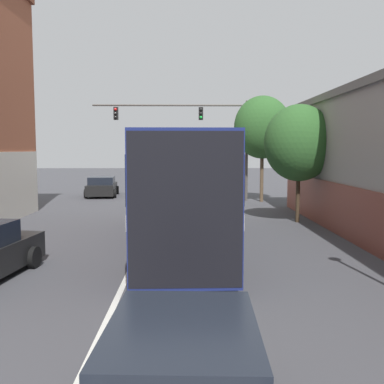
# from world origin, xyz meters

# --- Properties ---
(lane_center_line) EXTENTS (0.14, 44.95, 0.01)m
(lane_center_line) POSITION_xyz_m (0.00, 16.48, 0.00)
(lane_center_line) COLOR silver
(lane_center_line) RESTS_ON ground_plane
(bus) EXTENTS (3.07, 11.70, 3.77)m
(bus) POSITION_xyz_m (1.40, 15.41, 2.11)
(bus) COLOR navy
(bus) RESTS_ON ground_plane
(parked_car_left_near) EXTENTS (2.42, 4.33, 1.39)m
(parked_car_left_near) POSITION_xyz_m (-4.39, 31.89, 0.67)
(parked_car_left_near) COLOR black
(parked_car_left_near) RESTS_ON ground_plane
(traffic_signal_gantry) EXTENTS (9.90, 0.36, 6.40)m
(traffic_signal_gantry) POSITION_xyz_m (2.42, 28.94, 4.72)
(traffic_signal_gantry) COLOR #514C47
(traffic_signal_gantry) RESTS_ON ground_plane
(street_tree_near) EXTENTS (3.14, 2.82, 5.32)m
(street_tree_near) POSITION_xyz_m (6.64, 20.28, 3.59)
(street_tree_near) COLOR #3D2D1E
(street_tree_near) RESTS_ON ground_plane
(street_tree_far) EXTENTS (3.57, 3.21, 6.65)m
(street_tree_far) POSITION_xyz_m (6.37, 28.41, 4.68)
(street_tree_far) COLOR brown
(street_tree_far) RESTS_ON ground_plane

